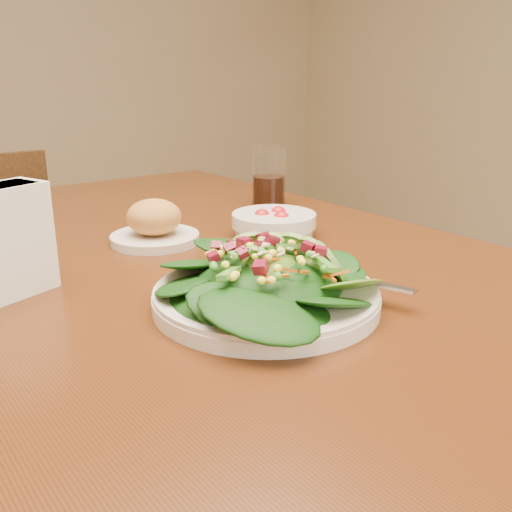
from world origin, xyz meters
The scene contains 6 objects.
dining_table centered at (0.00, 0.00, 0.65)m, with size 0.90×1.40×0.75m.
salad_plate centered at (-0.01, -0.22, 0.78)m, with size 0.28×0.28×0.08m.
bread_plate centered at (0.00, 0.10, 0.78)m, with size 0.15×0.15×0.07m.
tomato_bowl centered at (0.19, 0.02, 0.77)m, with size 0.15×0.15×0.05m.
drinking_glass centered at (0.33, 0.21, 0.80)m, with size 0.07×0.07×0.13m.
napkin_holder centered at (-0.25, 0.01, 0.82)m, with size 0.12×0.09×0.14m.
Camera 1 is at (-0.41, -0.73, 1.02)m, focal length 40.00 mm.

